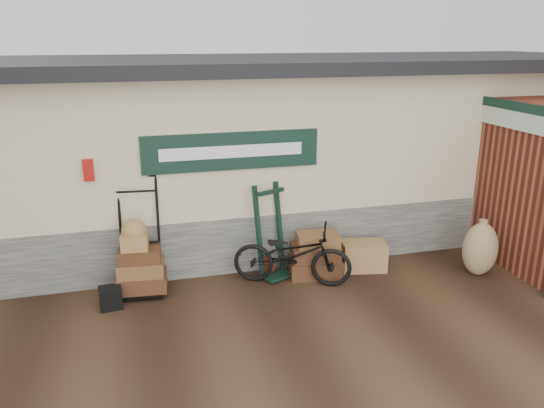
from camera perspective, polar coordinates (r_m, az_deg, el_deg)
The scene contains 10 objects.
ground at distance 7.60m, azimuth -0.32°, elevation -10.23°, with size 80.00×80.00×0.00m, color black.
station_building at distance 9.58m, azimuth -4.58°, elevation 5.94°, with size 14.40×4.10×3.20m.
brick_outbuilding at distance 10.25m, azimuth 24.10°, elevation 3.44°, with size 1.71×4.51×2.62m.
porter_trolley at distance 7.80m, azimuth -14.07°, elevation -3.19°, with size 0.85×0.64×1.70m, color black, non-canonical shape.
green_barrow at distance 8.03m, azimuth -0.10°, elevation -2.99°, with size 0.52×0.44×1.44m, color black, non-canonical shape.
suitcase_stack at distance 8.19m, azimuth 4.69°, elevation -5.41°, with size 0.79×0.50×0.70m, color #392112, non-canonical shape.
wicker_hamper at distance 8.57m, azimuth 9.81°, elevation -5.49°, with size 0.68×0.44×0.44m, color olive.
black_trunk at distance 7.65m, azimuth -16.97°, elevation -9.62°, with size 0.30×0.26×0.30m, color black.
bicycle at distance 7.86m, azimuth 2.18°, elevation -5.12°, with size 1.77×0.62×1.03m, color black.
burlap_sack_left at distance 8.77m, azimuth 21.47°, elevation -4.54°, with size 0.53×0.45×0.85m, color olive.
Camera 1 is at (-1.71, -6.49, 3.56)m, focal length 35.00 mm.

